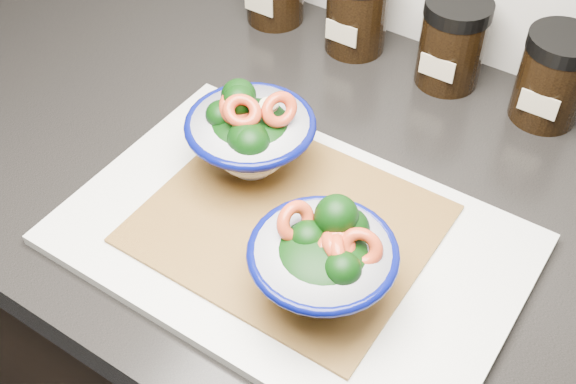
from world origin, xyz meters
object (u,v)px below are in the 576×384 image
Objects in this scene: bowl_left at (250,135)px; spice_jar_c at (452,43)px; cutting_board at (291,239)px; spice_jar_b at (357,10)px; spice_jar_d at (553,77)px; bowl_right at (324,261)px.

spice_jar_c is (0.10, 0.28, -0.00)m from bowl_left.
spice_jar_c is (0.01, 0.34, 0.05)m from cutting_board.
spice_jar_b is at bearing 109.55° from cutting_board.
spice_jar_b is 0.26m from spice_jar_d.
cutting_board is 0.37m from spice_jar_d.
bowl_left is 0.36m from spice_jar_d.
bowl_left reaches higher than spice_jar_b.
spice_jar_c reaches higher than cutting_board.
spice_jar_c is 0.13m from spice_jar_d.
spice_jar_c is at bearing 97.24° from bowl_right.
spice_jar_b is 1.00× the size of spice_jar_c.
spice_jar_c is at bearing 0.00° from spice_jar_b.
spice_jar_b is (-0.18, 0.38, -0.00)m from bowl_right.
cutting_board is 0.34m from spice_jar_c.
bowl_left is at bearing -84.01° from spice_jar_b.
cutting_board is 3.98× the size of spice_jar_b.
spice_jar_d is (0.26, 0.00, 0.00)m from spice_jar_b.
cutting_board is at bearing 145.99° from bowl_right.
spice_jar_b reaches higher than bowl_right.
bowl_right is at bearing -101.73° from spice_jar_d.
cutting_board is at bearing -92.52° from spice_jar_c.
spice_jar_d is (0.08, 0.38, -0.00)m from bowl_right.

